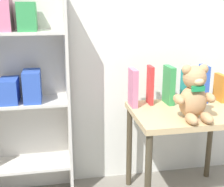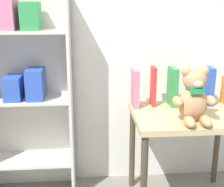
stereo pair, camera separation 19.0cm
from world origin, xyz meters
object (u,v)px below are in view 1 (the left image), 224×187
book_standing_teal (185,86)px  book_standing_blue (203,84)px  book_standing_green (169,85)px  book_standing_orange (220,88)px  teddy_bear (194,95)px  book_standing_red (150,85)px  book_standing_pink (133,88)px  bookshelf_side (22,86)px  display_table (185,124)px

book_standing_teal → book_standing_blue: size_ratio=0.86×
book_standing_green → book_standing_orange: 0.37m
teddy_bear → book_standing_green: (-0.04, 0.29, -0.02)m
book_standing_red → book_standing_teal: (0.25, -0.00, -0.02)m
book_standing_red → book_standing_teal: bearing=0.6°
teddy_bear → book_standing_pink: 0.41m
book_standing_pink → book_standing_orange: book_standing_pink is taller
book_standing_blue → bookshelf_side: bearing=177.7°
display_table → teddy_bear: 0.27m
book_standing_pink → book_standing_orange: (0.62, 0.00, -0.03)m
book_standing_teal → book_standing_blue: bearing=-9.7°
teddy_bear → book_standing_blue: size_ratio=1.27×
teddy_bear → book_standing_blue: teddy_bear is taller
book_standing_pink → teddy_bear: bearing=-45.6°
teddy_bear → book_standing_blue: bearing=55.1°
book_standing_teal → book_standing_orange: 0.25m
bookshelf_side → teddy_bear: bookshelf_side is taller
book_standing_green → book_standing_red: bearing=168.8°
bookshelf_side → teddy_bear: bearing=-20.7°
book_standing_red → bookshelf_side: bearing=176.8°
display_table → book_standing_pink: bearing=153.9°
book_standing_orange → bookshelf_side: bearing=174.0°
teddy_bear → book_standing_green: bearing=98.4°
bookshelf_side → display_table: (1.02, -0.25, -0.24)m
book_standing_red → book_standing_orange: book_standing_red is taller
teddy_bear → book_standing_teal: bearing=75.4°
book_standing_green → book_standing_teal: (0.12, 0.02, -0.02)m
book_standing_green → book_standing_teal: bearing=4.5°
bookshelf_side → book_standing_teal: bookshelf_side is taller
display_table → book_standing_blue: (0.19, 0.16, 0.22)m
book_standing_orange → book_standing_green: bearing=176.9°
teddy_bear → book_standing_teal: 0.32m
bookshelf_side → book_standing_blue: bearing=-4.0°
bookshelf_side → book_standing_pink: bookshelf_side is taller
teddy_bear → book_standing_pink: (-0.29, 0.29, -0.02)m
bookshelf_side → book_standing_pink: bearing=-7.5°
teddy_bear → book_standing_green: 0.30m
bookshelf_side → book_standing_green: size_ratio=5.38×
book_standing_red → book_standing_pink: bearing=-166.0°
bookshelf_side → book_standing_blue: (1.21, -0.08, -0.02)m
teddy_bear → book_standing_orange: teddy_bear is taller
book_standing_pink → book_standing_green: bearing=0.9°
book_standing_pink → book_standing_teal: 0.37m
bookshelf_side → book_standing_orange: size_ratio=7.36×
display_table → book_standing_pink: (-0.31, 0.15, 0.22)m
book_standing_green → book_standing_orange: (0.37, -0.01, -0.03)m
book_standing_teal → book_standing_blue: (0.12, -0.02, 0.02)m
book_standing_blue → book_standing_red: bearing=178.9°
book_standing_pink → book_standing_red: (0.12, 0.03, 0.00)m
bookshelf_side → book_standing_green: bookshelf_side is taller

